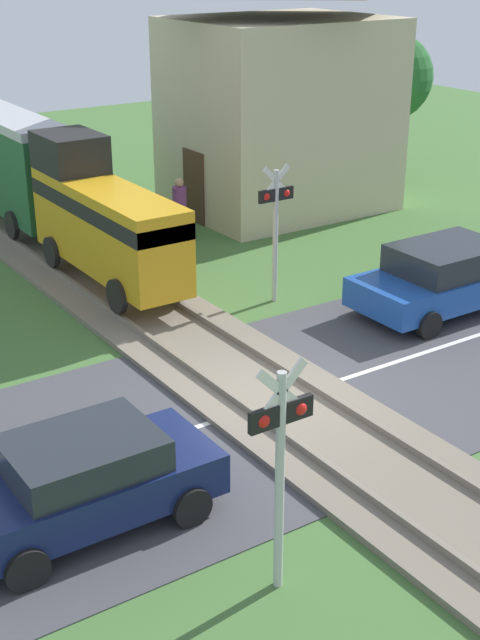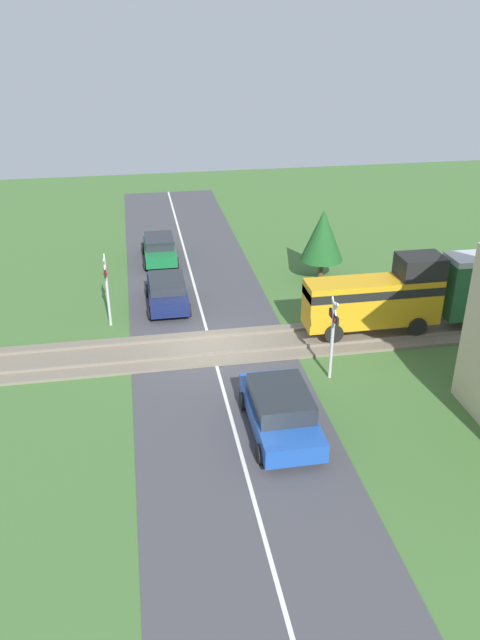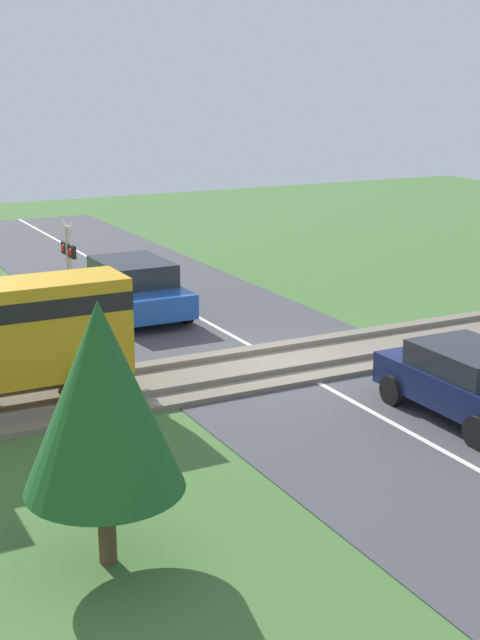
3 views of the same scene
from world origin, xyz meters
The scene contains 9 objects.
ground_plane centered at (0.00, 0.00, 0.00)m, with size 60.00×60.00×0.00m, color #426B33.
road_surface centered at (0.00, 0.00, 0.01)m, with size 48.00×6.40×0.02m.
track_bed centered at (0.00, 0.00, 0.07)m, with size 2.80×48.00×0.24m.
car_near_crossing centered at (-4.32, -1.44, 0.74)m, with size 3.74×1.86×1.39m.
car_far_side centered at (5.68, 1.44, 0.80)m, with size 4.36×2.07×1.52m.
car_behind_queue centered at (-10.11, -1.44, 0.72)m, with size 3.82×1.78×1.35m.
crossing_signal_west_approach centered at (-2.85, -3.99, 2.02)m, with size 0.90×0.18×3.16m.
crossing_signal_east_approach centered at (2.85, 3.99, 2.02)m, with size 0.90×0.18×3.16m.
tree_roadside_hedge centered at (-6.15, 6.31, 2.32)m, with size 2.10×2.10×3.59m.
Camera 2 is at (21.58, -2.67, 12.21)m, focal length 35.00 mm.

